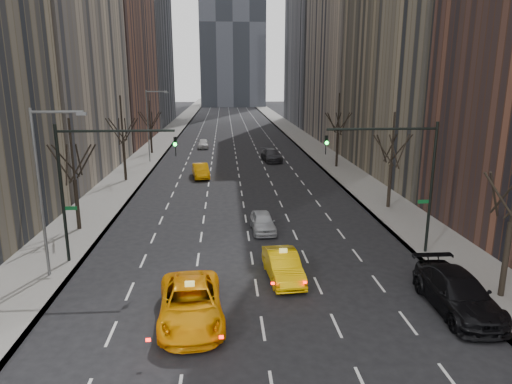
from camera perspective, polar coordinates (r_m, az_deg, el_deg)
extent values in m
cube|color=slate|center=(85.11, -11.23, 6.70)|extent=(4.50, 320.00, 0.15)
cube|color=slate|center=(85.55, 5.39, 6.95)|extent=(4.50, 320.00, 0.15)
cube|color=brown|center=(83.02, -19.17, 21.24)|extent=(14.00, 28.00, 44.00)
cylinder|color=black|center=(34.56, -21.45, -1.45)|extent=(0.28, 0.28, 3.57)
cylinder|color=black|center=(33.79, -22.05, 4.95)|extent=(0.16, 0.16, 4.25)
cylinder|color=black|center=(34.68, -21.26, 3.73)|extent=(0.42, 1.80, 2.52)
cylinder|color=black|center=(33.97, -20.46, 3.60)|extent=(1.74, 0.72, 2.52)
cylinder|color=black|center=(33.21, -21.11, 3.32)|extent=(1.46, 1.25, 2.52)
cylinder|color=black|center=(33.19, -22.59, 3.18)|extent=(0.42, 1.80, 2.52)
cylinder|color=black|center=(33.92, -23.36, 3.32)|extent=(1.74, 0.72, 2.52)
cylinder|color=black|center=(34.66, -22.67, 3.59)|extent=(1.46, 1.25, 2.52)
cylinder|color=black|center=(49.64, -16.10, 3.71)|extent=(0.28, 0.28, 3.99)
cylinder|color=black|center=(49.08, -16.45, 8.73)|extent=(0.16, 0.16, 4.75)
cylinder|color=black|center=(49.98, -15.99, 7.53)|extent=(0.42, 1.80, 2.52)
cylinder|color=black|center=(49.31, -15.36, 7.49)|extent=(1.74, 0.72, 2.52)
cylinder|color=black|center=(48.51, -15.73, 7.36)|extent=(1.46, 1.25, 2.52)
cylinder|color=black|center=(48.40, -16.74, 7.28)|extent=(0.42, 1.80, 2.52)
cylinder|color=black|center=(49.08, -17.36, 7.32)|extent=(1.74, 0.72, 2.52)
cylinder|color=black|center=(49.87, -16.97, 7.45)|extent=(1.46, 1.25, 2.52)
cylinder|color=black|center=(67.18, -12.96, 6.22)|extent=(0.28, 0.28, 3.36)
cylinder|color=black|center=(66.80, -13.13, 9.34)|extent=(0.16, 0.16, 4.00)
cylinder|color=black|center=(67.67, -12.86, 8.76)|extent=(0.42, 1.80, 2.52)
cylinder|color=black|center=(67.03, -12.37, 8.74)|extent=(1.74, 0.72, 2.52)
cylinder|color=black|center=(66.22, -12.60, 8.66)|extent=(1.46, 1.25, 2.52)
cylinder|color=black|center=(66.05, -13.34, 8.61)|extent=(0.42, 1.80, 2.52)
cylinder|color=black|center=(66.70, -13.83, 8.63)|extent=(1.74, 0.72, 2.52)
cylinder|color=black|center=(67.51, -13.58, 8.71)|extent=(1.46, 1.25, 2.52)
cylinder|color=black|center=(25.44, 28.74, -7.41)|extent=(0.28, 0.28, 3.78)
cylinder|color=black|center=(25.33, 28.84, -0.11)|extent=(0.42, 1.80, 2.52)
cylinder|color=black|center=(23.89, 28.35, -0.82)|extent=(1.74, 0.72, 2.52)
cylinder|color=black|center=(24.66, 27.62, -0.31)|extent=(1.46, 1.25, 2.52)
cylinder|color=black|center=(39.21, 16.34, 0.73)|extent=(0.28, 0.28, 3.57)
cylinder|color=black|center=(38.54, 16.74, 6.39)|extent=(0.16, 0.16, 4.25)
cylinder|color=black|center=(39.50, 16.43, 5.27)|extent=(0.42, 1.80, 2.52)
cylinder|color=black|center=(39.22, 17.61, 5.13)|extent=(1.74, 0.72, 2.52)
cylinder|color=black|center=(38.39, 17.85, 4.93)|extent=(1.46, 1.25, 2.52)
cylinder|color=black|center=(37.82, 16.87, 4.87)|extent=(0.42, 1.80, 2.52)
cylinder|color=black|center=(38.11, 15.65, 5.02)|extent=(1.74, 0.72, 2.52)
cylinder|color=black|center=(38.95, 15.45, 5.22)|extent=(1.46, 1.25, 2.52)
cylinder|color=black|center=(56.09, 10.10, 5.19)|extent=(0.28, 0.28, 3.99)
cylinder|color=black|center=(55.60, 10.29, 9.64)|extent=(0.16, 0.16, 4.75)
cylinder|color=black|center=(56.55, 10.18, 8.55)|extent=(0.42, 1.80, 2.52)
cylinder|color=black|center=(56.18, 10.98, 8.48)|extent=(1.74, 0.72, 2.52)
cylinder|color=black|center=(55.33, 11.05, 8.39)|extent=(1.46, 1.25, 2.52)
cylinder|color=black|center=(54.84, 10.30, 8.38)|extent=(0.42, 1.80, 2.52)
cylinder|color=black|center=(55.22, 9.49, 8.45)|extent=(1.74, 0.72, 2.52)
cylinder|color=black|center=(56.07, 9.44, 8.53)|extent=(1.46, 1.25, 2.52)
cylinder|color=black|center=(28.14, -23.07, -0.33)|extent=(0.18, 0.18, 8.00)
cylinder|color=black|center=(26.62, -17.15, 7.30)|extent=(6.50, 0.14, 0.14)
imported|color=black|center=(26.19, -10.04, 5.62)|extent=(0.18, 0.22, 1.10)
sphere|color=#0CFF33|center=(26.00, -10.09, 5.89)|extent=(0.20, 0.20, 0.20)
cube|color=#0C5926|center=(28.21, -22.15, -1.89)|extent=(0.70, 0.04, 0.22)
cylinder|color=black|center=(29.29, 21.05, 0.39)|extent=(0.18, 0.18, 8.00)
cylinder|color=black|center=(27.47, 15.50, 7.61)|extent=(6.50, 0.14, 0.14)
imported|color=black|center=(26.69, 8.74, 5.83)|extent=(0.18, 0.22, 1.10)
sphere|color=#0CFF33|center=(26.49, 8.84, 6.09)|extent=(0.20, 0.20, 0.20)
cube|color=#0C5926|center=(29.31, 20.21, -1.14)|extent=(0.70, 0.04, 0.22)
cylinder|color=slate|center=(26.35, -25.37, -0.37)|extent=(0.16, 0.16, 9.00)
cylinder|color=slate|center=(25.26, -23.62, 9.17)|extent=(2.60, 0.14, 0.14)
cube|color=slate|center=(24.90, -20.97, 9.12)|extent=(0.50, 0.22, 0.15)
cylinder|color=slate|center=(59.86, -13.36, 7.99)|extent=(0.16, 0.16, 9.00)
cylinder|color=slate|center=(59.39, -12.33, 12.17)|extent=(2.60, 0.14, 0.14)
cube|color=slate|center=(59.24, -11.15, 12.12)|extent=(0.50, 0.22, 0.15)
imported|color=#FFA005|center=(21.11, -8.15, -13.63)|extent=(3.26, 6.24, 1.68)
imported|color=#F6BB05|center=(24.96, 3.40, -9.18)|extent=(1.99, 4.73, 1.52)
imported|color=#ADB0B6|center=(32.40, 0.86, -3.75)|extent=(1.80, 4.09, 1.37)
imported|color=black|center=(23.70, 23.89, -11.44)|extent=(2.51, 6.07, 1.76)
imported|color=#FF9F05|center=(50.15, -6.92, 2.65)|extent=(2.22, 4.79, 1.52)
imported|color=#2B2A2F|center=(59.87, 1.94, 4.62)|extent=(2.70, 5.50, 1.54)
imported|color=silver|center=(71.64, -6.61, 6.03)|extent=(1.78, 4.14, 1.39)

